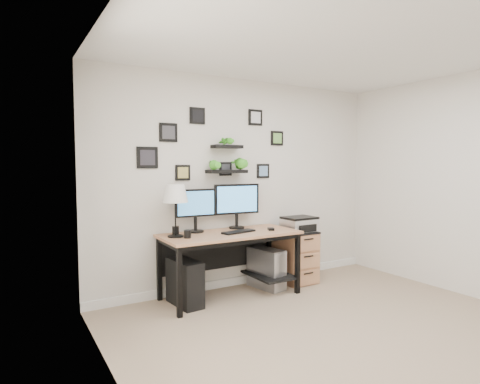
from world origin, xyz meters
TOP-DOWN VIEW (x-y plane):
  - room at (0.00, 1.98)m, footprint 4.00×4.00m
  - desk at (-0.37, 1.67)m, footprint 1.60×0.70m
  - monitor_left at (-0.74, 1.86)m, footprint 0.49×0.20m
  - monitor_right at (-0.19, 1.86)m, footprint 0.59×0.20m
  - keyboard at (-0.32, 1.58)m, footprint 0.44×0.22m
  - mouse at (0.09, 1.53)m, footprint 0.10×0.12m
  - table_lamp at (-1.05, 1.70)m, footprint 0.28×0.28m
  - mug at (-0.97, 1.57)m, footprint 0.08×0.08m
  - pen_cup at (-1.00, 1.82)m, footprint 0.08×0.08m
  - pc_tower_black at (-0.97, 1.64)m, footprint 0.27×0.51m
  - pc_tower_grey at (0.14, 1.68)m, footprint 0.30×0.53m
  - file_cabinet at (0.62, 1.72)m, footprint 0.43×0.53m
  - printer at (0.65, 1.68)m, footprint 0.42×0.35m
  - wall_decor at (-0.33, 1.93)m, footprint 1.98×0.18m

SIDE VIEW (x-z plane):
  - room at x=0.00m, z-range -1.95..2.05m
  - pc_tower_grey at x=0.14m, z-range 0.00..0.49m
  - pc_tower_black at x=-0.97m, z-range 0.00..0.49m
  - file_cabinet at x=0.62m, z-range 0.00..0.67m
  - desk at x=-0.37m, z-range 0.25..1.00m
  - keyboard at x=-0.32m, z-range 0.75..0.77m
  - printer at x=0.65m, z-range 0.67..0.86m
  - mouse at x=0.09m, z-range 0.75..0.78m
  - mug at x=-0.97m, z-range 0.75..0.84m
  - pen_cup at x=-1.00m, z-range 0.75..0.85m
  - monitor_left at x=-0.74m, z-range 0.79..1.29m
  - monitor_right at x=-0.19m, z-range 0.80..1.35m
  - table_lamp at x=-1.05m, z-range 0.92..1.50m
  - wall_decor at x=-0.33m, z-range 1.23..2.11m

